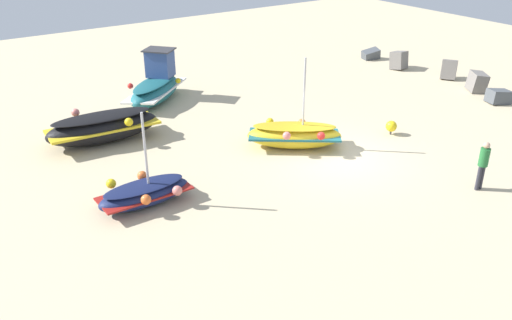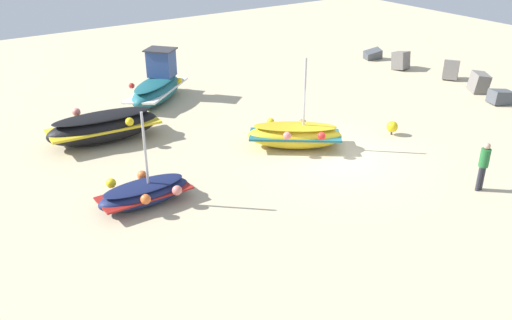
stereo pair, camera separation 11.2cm
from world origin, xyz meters
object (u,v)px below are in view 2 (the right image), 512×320
(person_walking, at_px, (484,163))
(mooring_buoy_0, at_px, (392,127))
(fishing_boat_0, at_px, (157,86))
(fishing_boat_5, at_px, (144,193))
(fishing_boat_3, at_px, (104,126))
(fishing_boat_1, at_px, (295,135))

(person_walking, relative_size, mooring_buoy_0, 2.90)
(fishing_boat_0, height_order, fishing_boat_5, fishing_boat_5)
(fishing_boat_0, relative_size, person_walking, 2.45)
(fishing_boat_0, relative_size, fishing_boat_5, 1.35)
(person_walking, bearing_deg, fishing_boat_5, -119.07)
(fishing_boat_5, bearing_deg, fishing_boat_3, -97.41)
(fishing_boat_0, bearing_deg, fishing_boat_3, 179.50)
(fishing_boat_5, bearing_deg, mooring_buoy_0, 177.11)
(fishing_boat_5, bearing_deg, person_walking, 150.32)
(person_walking, xyz_separation_m, mooring_buoy_0, (-4.96, 1.11, -0.64))
(fishing_boat_3, xyz_separation_m, fishing_boat_5, (5.55, -0.71, -0.24))
(fishing_boat_1, xyz_separation_m, fishing_boat_3, (-4.79, -5.96, 0.11))
(fishing_boat_0, distance_m, mooring_buoy_0, 11.21)
(fishing_boat_3, height_order, mooring_buoy_0, fishing_boat_3)
(fishing_boat_5, relative_size, person_walking, 1.81)
(fishing_boat_0, bearing_deg, mooring_buoy_0, -96.94)
(fishing_boat_3, relative_size, mooring_buoy_0, 7.73)
(fishing_boat_0, height_order, person_walking, fishing_boat_0)
(fishing_boat_5, height_order, person_walking, fishing_boat_5)
(fishing_boat_3, distance_m, fishing_boat_5, 5.60)
(fishing_boat_3, bearing_deg, fishing_boat_0, -135.46)
(person_walking, bearing_deg, fishing_boat_3, -140.46)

